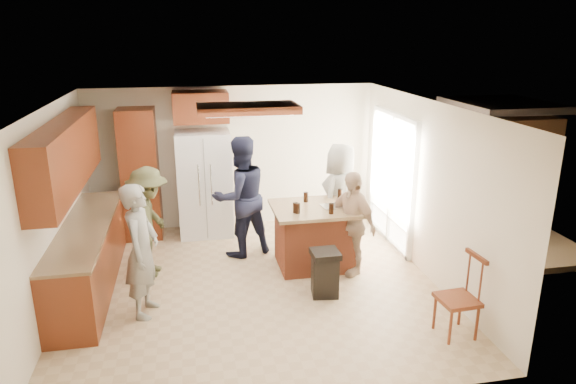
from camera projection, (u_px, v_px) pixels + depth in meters
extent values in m
plane|color=tan|center=(254.00, 286.00, 7.15)|extent=(5.00, 5.00, 0.00)
plane|color=white|center=(250.00, 106.00, 6.40)|extent=(5.00, 5.00, 0.00)
plane|color=beige|center=(234.00, 157.00, 9.11)|extent=(5.00, 0.00, 5.00)
plane|color=beige|center=(288.00, 290.00, 4.43)|extent=(5.00, 0.00, 5.00)
plane|color=beige|center=(50.00, 213.00, 6.31)|extent=(0.00, 5.00, 5.00)
plane|color=beige|center=(428.00, 190.00, 7.23)|extent=(0.00, 5.00, 5.00)
cube|color=white|center=(393.00, 180.00, 8.41)|extent=(0.02, 1.60, 2.10)
cube|color=white|center=(392.00, 181.00, 8.41)|extent=(0.08, 1.72, 2.10)
cube|color=maroon|center=(248.00, 108.00, 6.60)|extent=(1.30, 0.70, 0.10)
cube|color=white|center=(248.00, 113.00, 6.62)|extent=(1.10, 0.50, 0.02)
cube|color=olive|center=(470.00, 236.00, 9.02)|extent=(3.00, 3.00, 0.10)
cube|color=#593319|center=(494.00, 168.00, 9.39)|extent=(1.40, 1.60, 2.00)
imported|color=gray|center=(142.00, 251.00, 6.22)|extent=(0.57, 0.70, 1.69)
imported|color=#181B31|center=(241.00, 197.00, 7.91)|extent=(1.06, 0.86, 1.90)
imported|color=#96978F|center=(340.00, 197.00, 8.20)|extent=(0.99, 0.98, 1.72)
imported|color=tan|center=(351.00, 223.00, 7.35)|extent=(0.81, 1.00, 1.53)
imported|color=#3F4025|center=(149.00, 222.00, 7.28)|extent=(0.69, 1.11, 1.60)
cube|color=maroon|center=(89.00, 258.00, 6.99)|extent=(0.60, 3.00, 0.88)
cube|color=#846B4C|center=(85.00, 226.00, 6.85)|extent=(0.64, 3.00, 0.04)
cube|color=maroon|center=(65.00, 155.00, 6.53)|extent=(0.35, 3.00, 0.85)
cube|color=maroon|center=(140.00, 174.00, 8.58)|extent=(0.60, 0.60, 2.20)
cube|color=maroon|center=(201.00, 107.00, 8.45)|extent=(0.90, 0.60, 0.50)
cube|color=white|center=(205.00, 184.00, 8.76)|extent=(0.90, 0.72, 1.80)
cube|color=gray|center=(205.00, 190.00, 8.42)|extent=(0.01, 0.01, 1.71)
cylinder|color=silver|center=(199.00, 185.00, 8.35)|extent=(0.02, 0.02, 0.70)
cylinder|color=silver|center=(211.00, 185.00, 8.39)|extent=(0.02, 0.02, 0.70)
cube|color=#9B4328|center=(316.00, 238.00, 7.66)|extent=(1.10, 0.85, 0.88)
cube|color=#8F7752|center=(316.00, 208.00, 7.52)|extent=(1.28, 1.03, 0.05)
cube|color=silver|center=(333.00, 206.00, 7.51)|extent=(0.38, 0.30, 0.02)
imported|color=brown|center=(351.00, 209.00, 7.36)|extent=(0.28, 0.28, 0.05)
cylinder|color=black|center=(295.00, 208.00, 7.25)|extent=(0.07, 0.07, 0.15)
cylinder|color=black|center=(306.00, 197.00, 7.71)|extent=(0.07, 0.07, 0.15)
cylinder|color=black|center=(340.00, 194.00, 7.87)|extent=(0.07, 0.07, 0.15)
cylinder|color=black|center=(331.00, 209.00, 7.21)|extent=(0.07, 0.07, 0.15)
cylinder|color=black|center=(298.00, 208.00, 7.22)|extent=(0.07, 0.07, 0.15)
cube|color=black|center=(325.00, 276.00, 6.84)|extent=(0.38, 0.38, 0.55)
cube|color=black|center=(325.00, 254.00, 6.74)|extent=(0.36, 0.36, 0.08)
cube|color=maroon|center=(457.00, 300.00, 5.87)|extent=(0.45, 0.45, 0.05)
cylinder|color=maroon|center=(450.00, 327.00, 5.74)|extent=(0.04, 0.04, 0.44)
cylinder|color=maroon|center=(477.00, 323.00, 5.82)|extent=(0.04, 0.04, 0.44)
cylinder|color=maroon|center=(435.00, 312.00, 6.06)|extent=(0.04, 0.04, 0.44)
cylinder|color=maroon|center=(460.00, 308.00, 6.14)|extent=(0.04, 0.04, 0.44)
cube|color=maroon|center=(477.00, 256.00, 5.76)|extent=(0.07, 0.40, 0.05)
cylinder|color=maroon|center=(481.00, 281.00, 5.73)|extent=(0.03, 0.03, 0.50)
cylinder|color=maroon|center=(468.00, 272.00, 5.95)|extent=(0.03, 0.03, 0.50)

